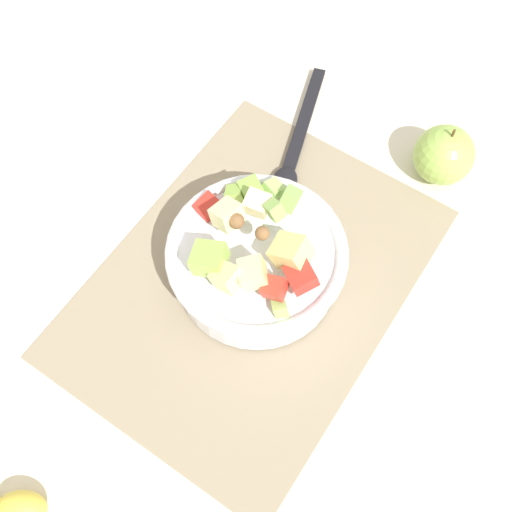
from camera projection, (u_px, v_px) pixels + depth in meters
ground_plane at (253, 282)px, 0.82m from camera, size 2.40×2.40×0.00m
placemat at (253, 281)px, 0.82m from camera, size 0.49×0.35×0.01m
salad_bowl at (256, 259)px, 0.78m from camera, size 0.22×0.22×0.12m
serving_spoon at (294, 152)px, 0.90m from camera, size 0.24×0.10×0.01m
whole_apple at (444, 155)px, 0.86m from camera, size 0.08×0.08×0.09m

